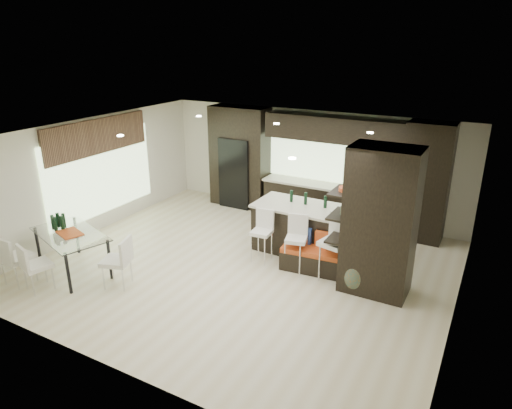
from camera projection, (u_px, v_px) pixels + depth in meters
The scene contains 22 objects.
ground at pixel (242, 266), 9.31m from camera, with size 8.00×8.00×0.00m, color beige.
back_wall at pixel (310, 163), 11.72m from camera, with size 8.00×0.02×2.70m, color silver.
left_wall at pixel (94, 176), 10.64m from camera, with size 0.02×7.00×2.70m, color silver.
right_wall at pixel (464, 247), 7.04m from camera, with size 0.02×7.00×2.70m, color silver.
ceiling at pixel (240, 135), 8.37m from camera, with size 8.00×7.00×0.02m, color white.
window_left at pixel (101, 174), 10.79m from camera, with size 0.04×3.20×1.90m, color #B2D199.
window_back at pixel (332, 159), 11.35m from camera, with size 3.40×0.04×1.20m, color #B2D199.
stone_accent at pixel (98, 136), 10.47m from camera, with size 0.08×3.00×0.80m, color brown.
ceiling_spots at pixel (247, 134), 8.59m from camera, with size 4.00×3.00×0.02m, color white.
back_cabinetry at pixel (324, 169), 11.22m from camera, with size 6.80×0.68×2.70m, color black.
refrigerator at pixel (239, 172), 12.40m from camera, with size 0.90×0.68×1.90m, color black.
partition_column at pixel (380, 222), 8.00m from camera, with size 1.20×0.80×2.70m, color black.
kitchen_island at pixel (312, 230), 9.71m from camera, with size 2.52×1.08×1.05m, color black.
stool_left at pixel (262, 241), 9.40m from camera, with size 0.39×0.39×0.88m, color white.
stool_mid at pixel (296, 249), 9.04m from camera, with size 0.40×0.40×0.91m, color white.
stool_right at pixel (333, 254), 8.64m from camera, with size 0.46×0.46×1.05m, color white.
bench at pixel (313, 260), 9.05m from camera, with size 1.24×0.48×0.48m, color black.
floor_vase at pixel (357, 259), 8.20m from camera, with size 0.48×0.48×1.31m, color #414A35, non-canonical shape.
dining_table at pixel (73, 253), 8.98m from camera, with size 1.70×0.96×0.82m, color white.
chair_near at pixel (38, 269), 8.32m from camera, with size 0.46×0.46×0.86m, color white.
chair_far at pixel (18, 261), 8.54m from camera, with size 0.50×0.50×0.92m, color white.
chair_end at pixel (117, 264), 8.44m from camera, with size 0.48×0.48×0.89m, color white.
Camera 1 is at (4.24, -7.14, 4.41)m, focal length 32.00 mm.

